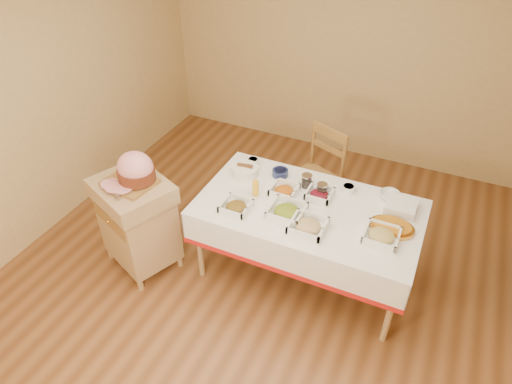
# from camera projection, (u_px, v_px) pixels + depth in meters

# --- Properties ---
(room_shell) EXTENTS (5.00, 5.00, 5.00)m
(room_shell) POSITION_uv_depth(u_px,v_px,m) (261.00, 161.00, 3.28)
(room_shell) COLOR brown
(room_shell) RESTS_ON ground
(dining_table) EXTENTS (1.82, 1.02, 0.76)m
(dining_table) POSITION_uv_depth(u_px,v_px,m) (308.00, 222.00, 3.82)
(dining_table) COLOR tan
(dining_table) RESTS_ON ground
(butcher_cart) EXTENTS (0.79, 0.73, 0.90)m
(butcher_cart) POSITION_uv_depth(u_px,v_px,m) (138.00, 219.00, 3.98)
(butcher_cart) COLOR tan
(butcher_cart) RESTS_ON ground
(dining_chair) EXTENTS (0.57, 0.56, 1.00)m
(dining_chair) POSITION_uv_depth(u_px,v_px,m) (316.00, 177.00, 4.50)
(dining_chair) COLOR olive
(dining_chair) RESTS_ON ground
(ham_on_board) EXTENTS (0.43, 0.41, 0.28)m
(ham_on_board) POSITION_uv_depth(u_px,v_px,m) (135.00, 171.00, 3.69)
(ham_on_board) COLOR olive
(ham_on_board) RESTS_ON butcher_cart
(serving_dish_a) EXTENTS (0.23, 0.23, 0.10)m
(serving_dish_a) POSITION_uv_depth(u_px,v_px,m) (236.00, 207.00, 3.68)
(serving_dish_a) COLOR white
(serving_dish_a) RESTS_ON dining_table
(serving_dish_b) EXTENTS (0.28, 0.28, 0.11)m
(serving_dish_b) POSITION_uv_depth(u_px,v_px,m) (287.00, 211.00, 3.62)
(serving_dish_b) COLOR white
(serving_dish_b) RESTS_ON dining_table
(serving_dish_c) EXTENTS (0.27, 0.27, 0.11)m
(serving_dish_c) POSITION_uv_depth(u_px,v_px,m) (308.00, 226.00, 3.48)
(serving_dish_c) COLOR white
(serving_dish_c) RESTS_ON dining_table
(serving_dish_d) EXTENTS (0.26, 0.26, 0.10)m
(serving_dish_d) POSITION_uv_depth(u_px,v_px,m) (382.00, 236.00, 3.40)
(serving_dish_d) COLOR white
(serving_dish_d) RESTS_ON dining_table
(serving_dish_e) EXTENTS (0.23, 0.22, 0.10)m
(serving_dish_e) POSITION_uv_depth(u_px,v_px,m) (284.00, 191.00, 3.85)
(serving_dish_e) COLOR white
(serving_dish_e) RESTS_ON dining_table
(serving_dish_f) EXTENTS (0.22, 0.21, 0.10)m
(serving_dish_f) POSITION_uv_depth(u_px,v_px,m) (319.00, 194.00, 3.81)
(serving_dish_f) COLOR white
(serving_dish_f) RESTS_ON dining_table
(small_bowl_left) EXTENTS (0.11, 0.11, 0.05)m
(small_bowl_left) POSITION_uv_depth(u_px,v_px,m) (253.00, 161.00, 4.22)
(small_bowl_left) COLOR white
(small_bowl_left) RESTS_ON dining_table
(small_bowl_mid) EXTENTS (0.14, 0.14, 0.06)m
(small_bowl_mid) POSITION_uv_depth(u_px,v_px,m) (280.00, 172.00, 4.06)
(small_bowl_mid) COLOR navy
(small_bowl_mid) RESTS_ON dining_table
(small_bowl_right) EXTENTS (0.12, 0.12, 0.06)m
(small_bowl_right) POSITION_uv_depth(u_px,v_px,m) (348.00, 188.00, 3.87)
(small_bowl_right) COLOR white
(small_bowl_right) RESTS_ON dining_table
(bowl_white_imported) EXTENTS (0.18, 0.18, 0.04)m
(bowl_white_imported) POSITION_uv_depth(u_px,v_px,m) (322.00, 187.00, 3.92)
(bowl_white_imported) COLOR white
(bowl_white_imported) RESTS_ON dining_table
(bowl_small_imported) EXTENTS (0.18, 0.18, 0.05)m
(bowl_small_imported) POSITION_uv_depth(u_px,v_px,m) (390.00, 195.00, 3.81)
(bowl_small_imported) COLOR white
(bowl_small_imported) RESTS_ON dining_table
(preserve_jar_left) EXTENTS (0.09, 0.09, 0.12)m
(preserve_jar_left) POSITION_uv_depth(u_px,v_px,m) (307.00, 181.00, 3.92)
(preserve_jar_left) COLOR silver
(preserve_jar_left) RESTS_ON dining_table
(preserve_jar_right) EXTENTS (0.09, 0.09, 0.12)m
(preserve_jar_right) POSITION_uv_depth(u_px,v_px,m) (322.00, 190.00, 3.82)
(preserve_jar_right) COLOR silver
(preserve_jar_right) RESTS_ON dining_table
(mustard_bottle) EXTENTS (0.06, 0.06, 0.17)m
(mustard_bottle) POSITION_uv_depth(u_px,v_px,m) (256.00, 188.00, 3.81)
(mustard_bottle) COLOR yellow
(mustard_bottle) RESTS_ON dining_table
(bread_basket) EXTENTS (0.24, 0.24, 0.10)m
(bread_basket) POSITION_uv_depth(u_px,v_px,m) (245.00, 171.00, 4.06)
(bread_basket) COLOR white
(bread_basket) RESTS_ON dining_table
(plate_stack) EXTENTS (0.24, 0.24, 0.07)m
(plate_stack) POSITION_uv_depth(u_px,v_px,m) (401.00, 206.00, 3.67)
(plate_stack) COLOR white
(plate_stack) RESTS_ON dining_table
(brass_platter) EXTENTS (0.35, 0.25, 0.05)m
(brass_platter) POSITION_uv_depth(u_px,v_px,m) (392.00, 227.00, 3.50)
(brass_platter) COLOR gold
(brass_platter) RESTS_ON dining_table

